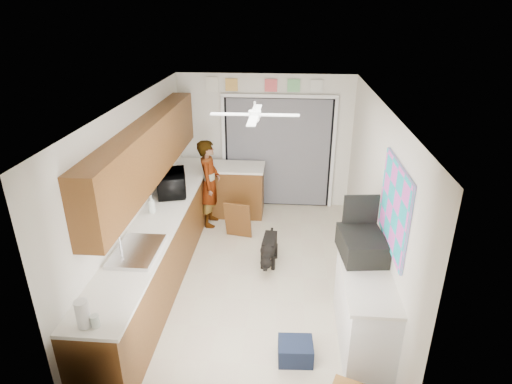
{
  "coord_description": "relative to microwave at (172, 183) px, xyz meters",
  "views": [
    {
      "loc": [
        0.44,
        -5.17,
        3.62
      ],
      "look_at": [
        0.0,
        0.4,
        1.15
      ],
      "focal_mm": 30.0,
      "sensor_mm": 36.0,
      "label": 1
    }
  ],
  "objects": [
    {
      "name": "floor",
      "position": [
        1.32,
        -0.72,
        -1.11
      ],
      "size": [
        5.0,
        5.0,
        0.0
      ],
      "primitive_type": "plane",
      "color": "beige",
      "rests_on": "ground"
    },
    {
      "name": "ceiling",
      "position": [
        1.32,
        -0.72,
        1.39
      ],
      "size": [
        5.0,
        5.0,
        0.0
      ],
      "primitive_type": "plane",
      "rotation": [
        3.14,
        0.0,
        0.0
      ],
      "color": "white",
      "rests_on": "ground"
    },
    {
      "name": "wall_back",
      "position": [
        1.32,
        1.78,
        0.14
      ],
      "size": [
        3.2,
        0.0,
        3.2
      ],
      "primitive_type": "plane",
      "rotation": [
        1.57,
        0.0,
        0.0
      ],
      "color": "silver",
      "rests_on": "ground"
    },
    {
      "name": "wall_front",
      "position": [
        1.32,
        -3.22,
        0.14
      ],
      "size": [
        3.2,
        0.0,
        3.2
      ],
      "primitive_type": "plane",
      "rotation": [
        -1.57,
        0.0,
        0.0
      ],
      "color": "silver",
      "rests_on": "ground"
    },
    {
      "name": "wall_left",
      "position": [
        -0.28,
        -0.72,
        0.14
      ],
      "size": [
        0.0,
        5.0,
        5.0
      ],
      "primitive_type": "plane",
      "rotation": [
        1.57,
        0.0,
        1.57
      ],
      "color": "silver",
      "rests_on": "ground"
    },
    {
      "name": "wall_right",
      "position": [
        2.92,
        -0.72,
        0.14
      ],
      "size": [
        0.0,
        5.0,
        5.0
      ],
      "primitive_type": "plane",
      "rotation": [
        1.57,
        0.0,
        -1.57
      ],
      "color": "silver",
      "rests_on": "ground"
    },
    {
      "name": "left_base_cabinets",
      "position": [
        0.02,
        -0.72,
        -0.66
      ],
      "size": [
        0.6,
        4.8,
        0.9
      ],
      "primitive_type": "cube",
      "color": "brown",
      "rests_on": "floor"
    },
    {
      "name": "left_countertop",
      "position": [
        0.03,
        -0.72,
        -0.19
      ],
      "size": [
        0.62,
        4.8,
        0.04
      ],
      "primitive_type": "cube",
      "color": "white",
      "rests_on": "left_base_cabinets"
    },
    {
      "name": "upper_cabinets",
      "position": [
        -0.12,
        -0.52,
        0.69
      ],
      "size": [
        0.32,
        4.0,
        0.8
      ],
      "primitive_type": "cube",
      "color": "brown",
      "rests_on": "wall_left"
    },
    {
      "name": "sink_basin",
      "position": [
        0.03,
        -1.72,
        -0.16
      ],
      "size": [
        0.5,
        0.76,
        0.06
      ],
      "primitive_type": "cube",
      "color": "silver",
      "rests_on": "left_countertop"
    },
    {
      "name": "faucet",
      "position": [
        -0.16,
        -1.72,
        -0.06
      ],
      "size": [
        0.03,
        0.03,
        0.22
      ],
      "primitive_type": "cylinder",
      "color": "silver",
      "rests_on": "left_countertop"
    },
    {
      "name": "peninsula_base",
      "position": [
        0.82,
        1.28,
        -0.66
      ],
      "size": [
        1.0,
        0.6,
        0.9
      ],
      "primitive_type": "cube",
      "color": "brown",
      "rests_on": "floor"
    },
    {
      "name": "peninsula_top",
      "position": [
        0.82,
        1.28,
        -0.19
      ],
      "size": [
        1.04,
        0.64,
        0.04
      ],
      "primitive_type": "cube",
      "color": "white",
      "rests_on": "peninsula_base"
    },
    {
      "name": "back_opening_recess",
      "position": [
        1.57,
        1.75,
        -0.06
      ],
      "size": [
        2.0,
        0.06,
        2.1
      ],
      "primitive_type": "cube",
      "color": "black",
      "rests_on": "wall_back"
    },
    {
      "name": "curtain_panel",
      "position": [
        1.57,
        1.71,
        -0.06
      ],
      "size": [
        1.9,
        0.03,
        2.05
      ],
      "primitive_type": "cube",
      "color": "slate",
      "rests_on": "wall_back"
    },
    {
      "name": "door_trim_left",
      "position": [
        0.55,
        1.72,
        -0.06
      ],
      "size": [
        0.06,
        0.04,
        2.1
      ],
      "primitive_type": "cube",
      "color": "white",
      "rests_on": "wall_back"
    },
    {
      "name": "door_trim_right",
      "position": [
        2.59,
        1.72,
        -0.06
      ],
      "size": [
        0.06,
        0.04,
        2.1
      ],
      "primitive_type": "cube",
      "color": "white",
      "rests_on": "wall_back"
    },
    {
      "name": "door_trim_head",
      "position": [
        1.57,
        1.72,
        1.01
      ],
      "size": [
        2.1,
        0.04,
        0.06
      ],
      "primitive_type": "cube",
      "color": "white",
      "rests_on": "wall_back"
    },
    {
      "name": "header_frame_0",
      "position": [
        0.72,
        1.75,
        1.19
      ],
      "size": [
        0.22,
        0.02,
        0.22
      ],
      "primitive_type": "cube",
      "color": "gold",
      "rests_on": "wall_back"
    },
    {
      "name": "header_frame_2",
      "position": [
        1.42,
        1.75,
        1.19
      ],
      "size": [
        0.22,
        0.02,
        0.22
      ],
      "primitive_type": "cube",
      "color": "#DE5357",
      "rests_on": "wall_back"
    },
    {
      "name": "header_frame_3",
      "position": [
        1.82,
        1.75,
        1.19
      ],
      "size": [
        0.22,
        0.02,
        0.22
      ],
      "primitive_type": "cube",
      "color": "#6FC279",
      "rests_on": "wall_back"
    },
    {
      "name": "header_frame_4",
      "position": [
        2.22,
        1.75,
        1.19
      ],
      "size": [
        0.22,
        0.02,
        0.22
      ],
      "primitive_type": "cube",
      "color": "silver",
      "rests_on": "wall_back"
    },
    {
      "name": "route66_sign",
      "position": [
        0.37,
        1.75,
        1.19
      ],
      "size": [
        0.22,
        0.02,
        0.26
      ],
      "primitive_type": "cube",
      "color": "silver",
      "rests_on": "wall_back"
    },
    {
      "name": "right_counter_base",
      "position": [
        2.67,
        -1.92,
        -0.66
      ],
      "size": [
        0.5,
        1.4,
        0.9
      ],
      "primitive_type": "cube",
      "color": "white",
      "rests_on": "floor"
    },
    {
      "name": "right_counter_top",
      "position": [
        2.66,
        -1.92,
        -0.19
      ],
      "size": [
        0.54,
        1.44,
        0.04
      ],
      "primitive_type": "cube",
      "color": "white",
      "rests_on": "right_counter_base"
    },
    {
      "name": "abstract_painting",
      "position": [
        2.9,
        -1.72,
        0.54
      ],
      "size": [
        0.03,
        1.15,
        0.95
      ],
      "primitive_type": "cube",
      "color": "#E052CA",
      "rests_on": "wall_right"
    },
    {
      "name": "ceiling_fan",
      "position": [
        1.32,
        -0.52,
        1.21
      ],
      "size": [
        1.14,
        1.14,
        0.24
      ],
      "primitive_type": "cube",
      "color": "white",
      "rests_on": "ceiling"
    },
    {
      "name": "microwave",
      "position": [
        0.0,
        0.0,
        0.0
      ],
      "size": [
        0.57,
        0.71,
        0.34
      ],
      "primitive_type": "imported",
      "rotation": [
        0.0,
        0.0,
        1.85
      ],
      "color": "black",
      "rests_on": "left_countertop"
    },
    {
      "name": "soap_bottle",
      "position": [
        -0.11,
        -0.67,
        -0.04
      ],
      "size": [
        0.12,
        0.12,
        0.26
      ],
      "primitive_type": "imported",
      "rotation": [
        0.0,
        0.0,
        -0.22
      ],
      "color": "silver",
      "rests_on": "left_countertop"
    },
    {
      "name": "jar_b",
      "position": [
        0.07,
        -2.97,
        -0.11
      ],
      "size": [
        0.1,
        0.1,
        0.12
      ],
      "primitive_type": "cylinder",
      "rotation": [
        0.0,
        0.0,
        -0.4
      ],
      "color": "silver",
      "rests_on": "left_countertop"
    },
    {
      "name": "paper_towel_roll",
      "position": [
        -0.03,
        -2.97,
        -0.03
      ],
      "size": [
        0.15,
        0.15,
        0.27
      ],
      "primitive_type": "cylinder",
      "rotation": [
        0.0,
        0.0,
        -0.19
      ],
      "color": "white",
      "rests_on": "left_countertop"
    },
    {
      "name": "suitcase",
      "position": [
        2.64,
        -1.57,
        -0.03
      ],
      "size": [
        0.55,
        0.69,
        0.27
      ],
      "primitive_type": "cube",
      "rotation": [
        0.0,
        0.0,
        0.12
      ],
      "color": "black",
      "rests_on": "right_counter_top"
    },
    {
      "name": "suitcase_rim",
      "position": [
        2.64,
        -1.57,
        -0.14
      ],
      "size": [
        0.5,
        0.63,
        0.02
      ],
      "primitive_type": "cube",
      "rotation": [
        0.0,
        0.0,
        0.12
      ],
      "color": "yellow",
      "rests_on": "suitcase"
    },
    {
      "name": "suitcase_lid",
      "position": [
        2.64,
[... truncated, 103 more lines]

